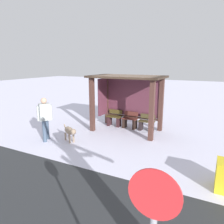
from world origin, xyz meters
name	(u,v)px	position (x,y,z in m)	size (l,w,h in m)	color
ground_plane	(126,130)	(0.00, 0.00, 0.00)	(60.00, 60.00, 0.00)	silver
bus_shelter	(126,92)	(-0.11, 0.22, 1.71)	(3.12, 1.83, 2.43)	#462B24
bench_left_inside	(114,119)	(-0.81, 0.41, 0.32)	(0.71, 0.39, 0.76)	#483D1B
bench_center_inside	(130,122)	(0.00, 0.41, 0.31)	(0.71, 0.38, 0.76)	#562822
bench_right_inside	(147,124)	(0.81, 0.41, 0.30)	(0.71, 0.36, 0.73)	#443B22
person_walking	(45,116)	(-2.29, -2.56, 0.98)	(0.43, 0.54, 1.69)	#ABB3B1
dog	(70,131)	(-1.38, -2.24, 0.41)	(0.88, 0.55, 0.59)	gray
road_strip	(27,199)	(0.00, -5.52, 0.00)	(36.00, 3.50, 0.01)	#2D2F32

